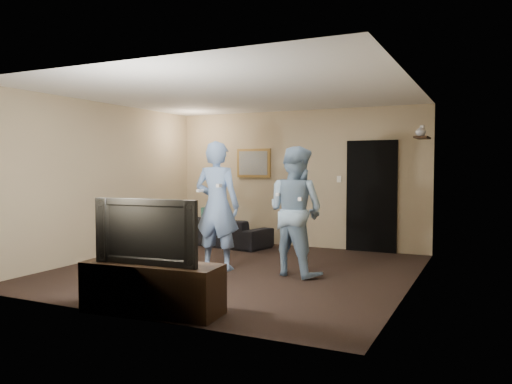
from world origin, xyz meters
The scene contains 19 objects.
ground centered at (0.00, 0.00, 0.00)m, with size 5.00×5.00×0.00m, color black.
ceiling centered at (0.00, 0.00, 2.60)m, with size 5.00×5.00×0.04m, color silver.
wall_back centered at (0.00, 2.50, 1.30)m, with size 5.00×0.04×2.60m, color tan.
wall_front centered at (0.00, -2.50, 1.30)m, with size 5.00×0.04×2.60m, color tan.
wall_left centered at (-2.50, 0.00, 1.30)m, with size 0.04×5.00×2.60m, color tan.
wall_right centered at (2.50, 0.00, 1.30)m, with size 0.04×5.00×2.60m, color tan.
sofa centered at (-1.28, 1.94, 0.27)m, with size 1.85×0.72×0.54m, color black.
throw_pillow centered at (-1.52, 1.94, 0.48)m, with size 0.49×0.15×0.49m, color #194C43.
painting_frame centered at (-0.90, 2.48, 1.60)m, with size 0.72×0.05×0.57m, color olive.
painting_canvas centered at (-0.90, 2.45, 1.60)m, with size 0.62×0.01×0.47m, color slate.
doorway centered at (1.45, 2.47, 1.00)m, with size 0.90×0.06×2.00m, color black.
light_switch centered at (0.85, 2.48, 1.30)m, with size 0.08×0.02×0.12m, color silver.
wall_shelf centered at (2.39, 1.80, 1.99)m, with size 0.20×0.60×0.03m, color black.
shelf_vase centered at (2.39, 1.59, 2.09)m, with size 0.16×0.16×0.16m, color silver.
shelf_figurine centered at (2.39, 1.84, 2.09)m, with size 0.06×0.06×0.18m, color #B4B4B9.
tv_console centered at (0.19, -2.25, 0.25)m, with size 1.51×0.49×0.54m, color black.
television centered at (0.19, -2.25, 0.86)m, with size 1.19×0.16×0.68m, color black.
wii_player_left centered at (-0.28, -0.06, 0.95)m, with size 0.73×0.55×1.91m.
wii_player_right centered at (0.90, 0.09, 0.91)m, with size 1.04×0.91×1.82m.
Camera 1 is at (3.42, -6.48, 1.54)m, focal length 35.00 mm.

